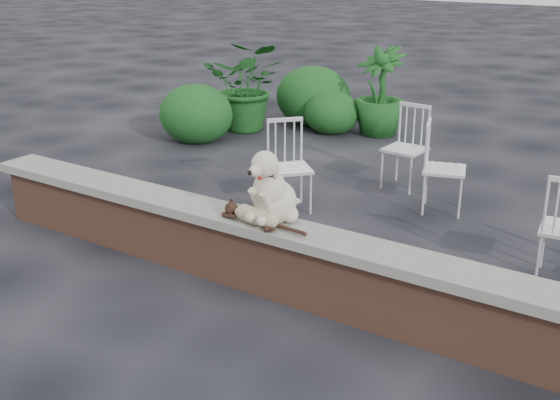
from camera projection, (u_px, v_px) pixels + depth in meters
The scene contains 11 objects.
ground at pixel (268, 289), 5.59m from camera, with size 60.00×60.00×0.00m, color black.
brick_wall at pixel (268, 261), 5.51m from camera, with size 6.00×0.30×0.50m, color brown.
capstone at pixel (268, 227), 5.41m from camera, with size 6.20×0.40×0.08m, color slate.
dog at pixel (276, 184), 5.32m from camera, with size 0.39×0.52×0.60m, color #C5B397, non-canonical shape.
cat at pixel (257, 215), 5.33m from camera, with size 0.92×0.22×0.16m, color tan, non-canonical shape.
chair_e at pixel (445, 168), 7.07m from camera, with size 0.56×0.56×0.94m, color silver, non-canonical shape.
chair_b at pixel (405, 148), 7.77m from camera, with size 0.56×0.56×0.94m, color silver, non-canonical shape.
chair_a at pixel (289, 167), 7.10m from camera, with size 0.56×0.56×0.94m, color silver, non-canonical shape.
potted_plant_a at pixel (247, 85), 10.20m from camera, with size 1.20×1.04×1.33m, color #134319.
potted_plant_b at pixel (380, 91), 9.93m from camera, with size 0.72×0.72×1.28m, color #134319.
shrubbery at pixel (277, 105), 10.24m from camera, with size 2.31×2.82×0.93m.
Camera 1 is at (2.84, -4.11, 2.61)m, focal length 44.40 mm.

